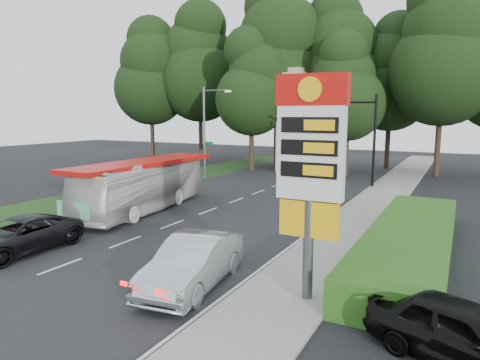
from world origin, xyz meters
The scene contains 22 objects.
ground centered at (0.00, 0.00, 0.00)m, with size 120.00×120.00×0.00m, color black.
road_surface centered at (0.00, 12.00, 0.01)m, with size 14.00×80.00×0.02m, color black.
sidewalk_right centered at (8.50, 12.00, 0.06)m, with size 3.00×80.00×0.12m, color gray.
grass_verge_left centered at (-9.50, 18.00, 0.01)m, with size 5.00×50.00×0.02m, color #193814.
hedge centered at (11.50, 8.00, 0.60)m, with size 3.00×14.00×1.20m, color #285416.
gas_station_pylon centered at (9.20, 1.99, 4.45)m, with size 2.10×0.45×6.85m.
traffic_signal_mast centered at (5.68, 24.00, 4.67)m, with size 6.10×0.35×7.20m.
streetlight_signs centered at (-6.99, 22.01, 4.44)m, with size 2.75×0.98×8.00m.
monument centered at (-2.00, 30.00, 5.10)m, with size 3.00×3.00×10.05m.
tree_far_west centered at (-22.00, 33.00, 10.68)m, with size 8.96×8.96×17.60m.
tree_west_mid centered at (-16.00, 35.00, 11.69)m, with size 9.80×9.80×19.25m.
tree_west_near centered at (-10.00, 37.00, 10.02)m, with size 8.40×8.40×16.50m.
tree_center_left centered at (-5.00, 33.00, 12.02)m, with size 10.08×10.08×19.80m.
tree_center_right centered at (1.00, 35.00, 11.02)m, with size 9.24×9.24×18.15m.
tree_east_near centered at (6.00, 37.00, 9.68)m, with size 8.12×8.12×15.95m.
tree_east_mid centered at (11.00, 33.00, 11.35)m, with size 9.52×9.52×18.70m.
tree_monument_left centered at (-6.00, 29.00, 8.68)m, with size 7.28×7.28×14.30m.
tree_monument_right centered at (3.50, 29.50, 8.01)m, with size 6.72×6.72×13.20m.
transit_bus centered at (-3.50, 9.45, 1.50)m, with size 2.51×10.74×2.99m, color silver.
sedan_silver centered at (5.47, 1.32, 0.84)m, with size 1.79×5.12×1.69m, color #B4B8BD.
suv_charcoal centered at (-2.89, 0.87, 0.73)m, with size 2.43×5.26×1.46m, color black.
parked_car_black centered at (13.50, 0.39, 0.77)m, with size 1.81×4.49×1.53m, color black.
Camera 1 is at (13.17, -9.99, 5.71)m, focal length 32.00 mm.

